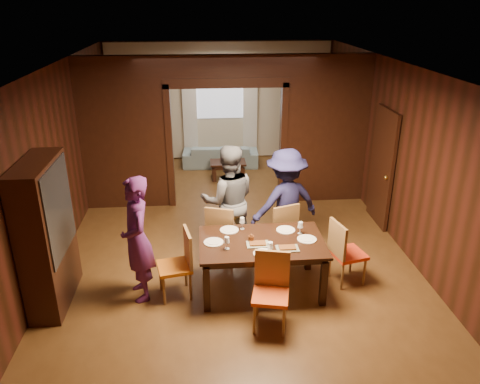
{
  "coord_description": "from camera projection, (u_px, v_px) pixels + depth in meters",
  "views": [
    {
      "loc": [
        -0.48,
        -7.07,
        3.85
      ],
      "look_at": [
        0.09,
        -0.4,
        1.05
      ],
      "focal_mm": 35.0,
      "sensor_mm": 36.0,
      "label": 1
    }
  ],
  "objects": [
    {
      "name": "floor",
      "position": [
        233.0,
        240.0,
        8.03
      ],
      "size": [
        9.0,
        9.0,
        0.0
      ],
      "primitive_type": "plane",
      "color": "#553517",
      "rests_on": "ground"
    },
    {
      "name": "ceiling",
      "position": [
        232.0,
        66.0,
        6.91
      ],
      "size": [
        5.5,
        9.0,
        0.02
      ],
      "primitive_type": "cube",
      "color": "silver",
      "rests_on": "room_walls"
    },
    {
      "name": "room_walls",
      "position": [
        226.0,
        126.0,
        9.18
      ],
      "size": [
        5.52,
        9.01,
        2.9
      ],
      "color": "black",
      "rests_on": "floor"
    },
    {
      "name": "person_purple",
      "position": [
        137.0,
        239.0,
        6.21
      ],
      "size": [
        0.59,
        0.74,
        1.76
      ],
      "primitive_type": "imported",
      "rotation": [
        0.0,
        0.0,
        -1.27
      ],
      "color": "#531F5B",
      "rests_on": "floor"
    },
    {
      "name": "person_grey",
      "position": [
        229.0,
        201.0,
        7.3
      ],
      "size": [
        0.91,
        0.73,
        1.81
      ],
      "primitive_type": "imported",
      "rotation": [
        0.0,
        0.0,
        3.19
      ],
      "color": "#525359",
      "rests_on": "floor"
    },
    {
      "name": "person_navy",
      "position": [
        285.0,
        203.0,
        7.3
      ],
      "size": [
        1.28,
        0.97,
        1.75
      ],
      "primitive_type": "imported",
      "rotation": [
        0.0,
        0.0,
        3.46
      ],
      "color": "#1B1A42",
      "rests_on": "floor"
    },
    {
      "name": "sofa",
      "position": [
        221.0,
        155.0,
        11.46
      ],
      "size": [
        1.85,
        0.81,
        0.53
      ],
      "primitive_type": "imported",
      "rotation": [
        0.0,
        0.0,
        3.09
      ],
      "color": "#819DA9",
      "rests_on": "floor"
    },
    {
      "name": "serving_bowl",
      "position": [
        271.0,
        234.0,
        6.53
      ],
      "size": [
        0.28,
        0.28,
        0.07
      ],
      "primitive_type": "imported",
      "color": "black",
      "rests_on": "dining_table"
    },
    {
      "name": "dining_table",
      "position": [
        261.0,
        265.0,
        6.55
      ],
      "size": [
        1.71,
        1.06,
        0.76
      ],
      "primitive_type": "cube",
      "color": "black",
      "rests_on": "floor"
    },
    {
      "name": "coffee_table",
      "position": [
        228.0,
        170.0,
        10.67
      ],
      "size": [
        0.8,
        0.5,
        0.4
      ],
      "primitive_type": "cube",
      "color": "black",
      "rests_on": "floor"
    },
    {
      "name": "chair_left",
      "position": [
        174.0,
        265.0,
        6.36
      ],
      "size": [
        0.52,
        0.52,
        0.97
      ],
      "primitive_type": null,
      "rotation": [
        0.0,
        0.0,
        -1.37
      ],
      "color": "#C66312",
      "rests_on": "floor"
    },
    {
      "name": "chair_right",
      "position": [
        348.0,
        252.0,
        6.68
      ],
      "size": [
        0.53,
        0.53,
        0.97
      ],
      "primitive_type": null,
      "rotation": [
        0.0,
        0.0,
        1.82
      ],
      "color": "red",
      "rests_on": "floor"
    },
    {
      "name": "chair_far_l",
      "position": [
        223.0,
        232.0,
        7.25
      ],
      "size": [
        0.56,
        0.56,
        0.97
      ],
      "primitive_type": null,
      "rotation": [
        0.0,
        0.0,
        2.82
      ],
      "color": "orange",
      "rests_on": "floor"
    },
    {
      "name": "chair_far_r",
      "position": [
        279.0,
        229.0,
        7.33
      ],
      "size": [
        0.56,
        0.56,
        0.97
      ],
      "primitive_type": null,
      "rotation": [
        0.0,
        0.0,
        3.48
      ],
      "color": "orange",
      "rests_on": "floor"
    },
    {
      "name": "chair_near",
      "position": [
        271.0,
        293.0,
        5.74
      ],
      "size": [
        0.52,
        0.52,
        0.97
      ],
      "primitive_type": null,
      "rotation": [
        0.0,
        0.0,
        -0.22
      ],
      "color": "#DA4814",
      "rests_on": "floor"
    },
    {
      "name": "hutch",
      "position": [
        47.0,
        235.0,
        6.06
      ],
      "size": [
        0.4,
        1.2,
        2.0
      ],
      "primitive_type": "cube",
      "color": "black",
      "rests_on": "floor"
    },
    {
      "name": "door_right",
      "position": [
        382.0,
        168.0,
        8.29
      ],
      "size": [
        0.06,
        0.9,
        2.1
      ],
      "primitive_type": "cube",
      "color": "black",
      "rests_on": "floor"
    },
    {
      "name": "window_far",
      "position": [
        220.0,
        92.0,
        11.45
      ],
      "size": [
        1.2,
        0.03,
        1.3
      ],
      "primitive_type": "cube",
      "color": "silver",
      "rests_on": "back_wall"
    },
    {
      "name": "curtain_left",
      "position": [
        190.0,
        111.0,
        11.53
      ],
      "size": [
        0.35,
        0.06,
        2.4
      ],
      "primitive_type": "cube",
      "color": "white",
      "rests_on": "back_wall"
    },
    {
      "name": "curtain_right",
      "position": [
        250.0,
        110.0,
        11.65
      ],
      "size": [
        0.35,
        0.06,
        2.4
      ],
      "primitive_type": "cube",
      "color": "white",
      "rests_on": "back_wall"
    },
    {
      "name": "plate_left",
      "position": [
        214.0,
        242.0,
        6.36
      ],
      "size": [
        0.27,
        0.27,
        0.01
      ],
      "primitive_type": "cylinder",
      "color": "silver",
      "rests_on": "dining_table"
    },
    {
      "name": "plate_far_l",
      "position": [
        229.0,
        230.0,
        6.7
      ],
      "size": [
        0.27,
        0.27,
        0.01
      ],
      "primitive_type": "cylinder",
      "color": "silver",
      "rests_on": "dining_table"
    },
    {
      "name": "plate_far_r",
      "position": [
        286.0,
        230.0,
        6.7
      ],
      "size": [
        0.27,
        0.27,
        0.01
      ],
      "primitive_type": "cylinder",
      "color": "white",
      "rests_on": "dining_table"
    },
    {
      "name": "plate_right",
      "position": [
        307.0,
        239.0,
        6.44
      ],
      "size": [
        0.27,
        0.27,
        0.01
      ],
      "primitive_type": "cylinder",
      "color": "silver",
      "rests_on": "dining_table"
    },
    {
      "name": "plate_near",
      "position": [
        264.0,
        254.0,
        6.08
      ],
      "size": [
        0.27,
        0.27,
        0.01
      ],
      "primitive_type": "cylinder",
      "color": "white",
      "rests_on": "dining_table"
    },
    {
      "name": "platter_a",
      "position": [
        258.0,
        244.0,
        6.3
      ],
      "size": [
        0.3,
        0.2,
        0.04
      ],
      "primitive_type": "cube",
      "color": "gray",
      "rests_on": "dining_table"
    },
    {
      "name": "platter_b",
      "position": [
        287.0,
        248.0,
        6.19
      ],
      "size": [
        0.3,
        0.2,
        0.04
      ],
      "primitive_type": "cube",
      "color": "slate",
      "rests_on": "dining_table"
    },
    {
      "name": "wineglass_left",
      "position": [
        227.0,
        243.0,
        6.17
      ],
      "size": [
        0.08,
        0.08,
        0.18
      ],
      "primitive_type": null,
      "color": "silver",
      "rests_on": "dining_table"
    },
    {
      "name": "wineglass_far",
      "position": [
        242.0,
        223.0,
        6.7
      ],
      "size": [
        0.08,
        0.08,
        0.18
      ],
      "primitive_type": null,
      "color": "silver",
      "rests_on": "dining_table"
    },
    {
      "name": "wineglass_right",
      "position": [
        300.0,
        228.0,
        6.57
      ],
      "size": [
        0.08,
        0.08,
        0.18
      ],
      "primitive_type": null,
      "color": "white",
      "rests_on": "dining_table"
    },
    {
      "name": "tumbler",
      "position": [
        270.0,
        247.0,
        6.11
      ],
      "size": [
        0.07,
        0.07,
        0.14
      ],
      "primitive_type": "cylinder",
      "color": "silver",
      "rests_on": "dining_table"
    },
    {
      "name": "condiment_jar",
      "position": [
        251.0,
        238.0,
        6.36
      ],
      "size": [
        0.08,
        0.08,
        0.11
      ],
      "primitive_type": null,
      "color": "#512912",
      "rests_on": "dining_table"
    }
  ]
}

